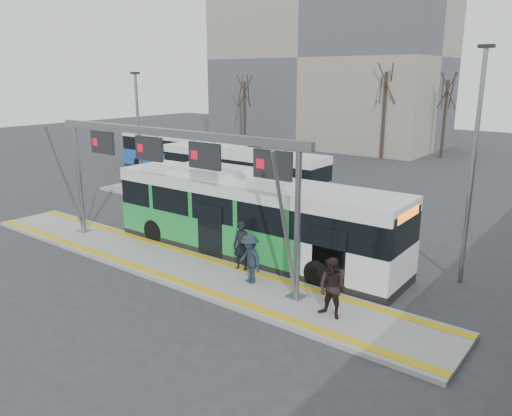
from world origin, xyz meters
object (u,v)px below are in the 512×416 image
at_px(hero_bus, 251,218).
at_px(passenger_a, 242,246).
at_px(gantry, 168,157).
at_px(passenger_c, 250,259).
at_px(passenger_b, 332,288).

relative_size(hero_bus, passenger_a, 6.87).
bearing_deg(gantry, passenger_c, 1.23).
bearing_deg(passenger_b, passenger_a, 166.48).
distance_m(passenger_a, passenger_b, 4.78).
height_order(gantry, passenger_c, gantry).
distance_m(gantry, passenger_c, 5.06).
relative_size(gantry, passenger_a, 6.87).
xyz_separation_m(hero_bus, passenger_b, (5.52, -3.05, -0.53)).
xyz_separation_m(gantry, passenger_c, (3.87, 0.08, -3.26)).
xyz_separation_m(gantry, passenger_a, (2.87, 0.85, -3.20)).
bearing_deg(gantry, hero_bus, 52.80).
bearing_deg(passenger_b, passenger_c, 173.70).
distance_m(hero_bus, passenger_c, 3.20).
relative_size(gantry, passenger_c, 7.31).
relative_size(hero_bus, passenger_b, 6.86).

